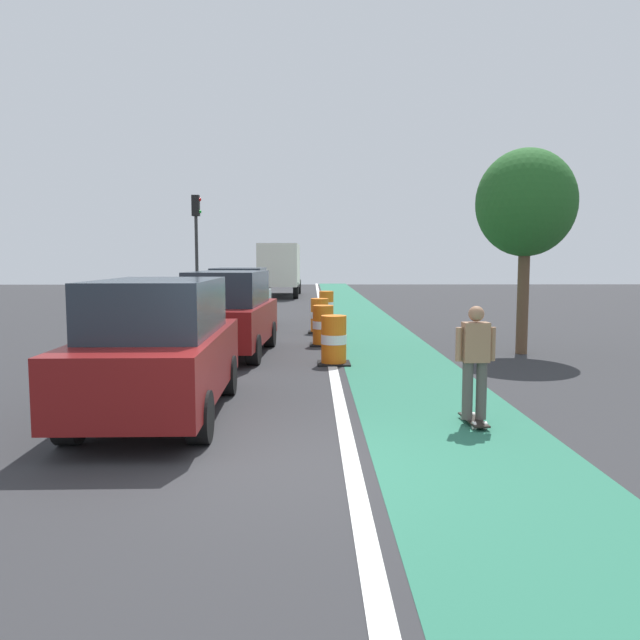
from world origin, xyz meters
TOP-DOWN VIEW (x-y plane):
  - ground_plane at (0.00, 0.00)m, footprint 100.00×100.00m
  - bike_lane_strip at (2.40, 12.00)m, footprint 2.50×80.00m
  - lane_divider_stripe at (0.90, 12.00)m, footprint 0.20×80.00m
  - skateboarder_on_lane at (2.75, 1.64)m, footprint 0.57×0.81m
  - parked_suv_nearest at (-1.82, 2.20)m, footprint 1.97×4.63m
  - parked_suv_second at (-1.58, 8.16)m, footprint 2.13×4.70m
  - parked_suv_third at (-1.98, 14.02)m, footprint 1.92×4.60m
  - traffic_barrel_front at (0.94, 6.74)m, footprint 0.73×0.73m
  - traffic_barrel_mid at (0.76, 9.78)m, footprint 0.73×0.73m
  - traffic_barrel_back at (0.70, 12.69)m, footprint 0.73×0.73m
  - traffic_barrel_far at (1.02, 17.17)m, footprint 0.73×0.73m
  - delivery_truck_down_block at (-1.50, 32.01)m, footprint 2.43×7.63m
  - traffic_light_corner at (-4.59, 20.51)m, footprint 0.41×0.32m
  - pedestrian_crossing at (-4.84, 10.92)m, footprint 0.34×0.20m
  - street_tree_sidewalk at (5.65, 8.24)m, footprint 2.40×2.40m

SIDE VIEW (x-z plane):
  - ground_plane at x=0.00m, z-range 0.00..0.00m
  - bike_lane_strip at x=2.40m, z-range 0.00..0.01m
  - lane_divider_stripe at x=0.90m, z-range 0.00..0.01m
  - traffic_barrel_front at x=0.94m, z-range -0.01..1.08m
  - traffic_barrel_mid at x=0.76m, z-range -0.01..1.08m
  - traffic_barrel_back at x=0.70m, z-range -0.01..1.08m
  - traffic_barrel_far at x=1.02m, z-range -0.01..1.08m
  - pedestrian_crossing at x=-4.84m, z-range 0.06..1.67m
  - skateboarder_on_lane at x=2.75m, z-range 0.07..1.76m
  - parked_suv_nearest at x=-1.82m, z-range 0.02..2.06m
  - parked_suv_second at x=-1.58m, z-range 0.02..2.06m
  - parked_suv_third at x=-1.98m, z-range 0.02..2.06m
  - delivery_truck_down_block at x=-1.50m, z-range 0.23..3.46m
  - traffic_light_corner at x=-4.59m, z-range 0.95..6.05m
  - street_tree_sidewalk at x=5.65m, z-range 1.17..6.17m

